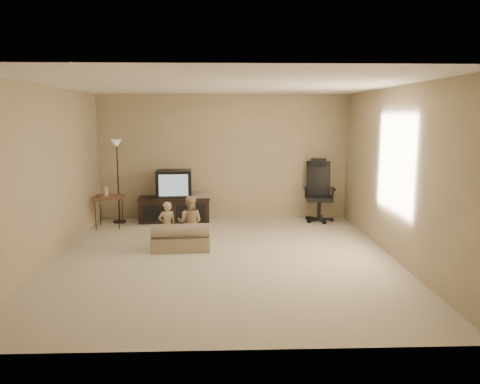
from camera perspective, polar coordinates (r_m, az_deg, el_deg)
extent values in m
plane|color=beige|center=(6.97, -2.00, -8.05)|extent=(5.50, 5.50, 0.00)
plane|color=white|center=(6.67, -2.12, 12.91)|extent=(5.50, 5.50, 0.00)
plane|color=tan|center=(9.44, -2.05, 4.26)|extent=(5.00, 0.00, 5.00)
plane|color=tan|center=(3.99, -2.07, -2.68)|extent=(5.00, 0.00, 5.00)
plane|color=tan|center=(7.16, -22.50, 1.94)|extent=(0.00, 5.50, 5.50)
plane|color=tan|center=(7.16, 18.40, 2.17)|extent=(0.00, 5.50, 5.50)
cube|color=black|center=(9.39, -7.98, -2.22)|extent=(1.39, 0.56, 0.44)
cube|color=black|center=(9.34, -8.01, -0.73)|extent=(1.43, 0.60, 0.04)
cube|color=black|center=(9.16, -10.06, -2.52)|extent=(0.56, 0.05, 0.33)
cube|color=black|center=(9.13, -6.04, -2.47)|extent=(0.56, 0.05, 0.33)
cube|color=black|center=(9.31, -8.05, 1.03)|extent=(0.71, 0.52, 0.54)
cube|color=white|center=(9.07, -8.12, 0.81)|extent=(0.56, 0.04, 0.42)
cube|color=silver|center=(9.27, -4.73, -0.44)|extent=(0.40, 0.29, 0.06)
cylinder|color=black|center=(9.38, 9.59, -2.10)|extent=(0.07, 0.07, 0.39)
cube|color=black|center=(9.34, 9.63, -0.74)|extent=(0.53, 0.53, 0.09)
cube|color=black|center=(9.52, 9.53, 1.66)|extent=(0.48, 0.21, 0.69)
cube|color=black|center=(9.48, 9.58, 3.61)|extent=(0.30, 0.12, 0.16)
cube|color=black|center=(9.28, 8.04, 0.41)|extent=(0.09, 0.28, 0.04)
cube|color=black|center=(9.35, 11.28, 0.38)|extent=(0.09, 0.28, 0.04)
cube|color=brown|center=(9.08, -15.72, -0.62)|extent=(0.55, 0.55, 0.03)
cylinder|color=black|center=(8.98, -17.20, -2.66)|extent=(0.01, 0.01, 0.58)
cylinder|color=black|center=(8.90, -14.55, -2.64)|extent=(0.01, 0.01, 0.58)
cylinder|color=black|center=(9.38, -16.68, -2.13)|extent=(0.01, 0.01, 0.58)
cylinder|color=black|center=(9.30, -14.13, -2.11)|extent=(0.01, 0.01, 0.58)
cylinder|color=beige|center=(9.12, -16.02, -0.03)|extent=(0.07, 0.07, 0.15)
cone|color=#FED8A6|center=(9.11, -16.05, 0.60)|extent=(0.06, 0.06, 0.05)
cylinder|color=black|center=(9.53, -14.44, -3.51)|extent=(0.25, 0.25, 0.03)
cylinder|color=black|center=(9.40, -14.63, 1.03)|extent=(0.03, 0.03, 1.53)
cone|color=beige|center=(9.32, -14.83, 5.75)|extent=(0.22, 0.22, 0.14)
cube|color=tan|center=(7.43, -7.21, -6.08)|extent=(0.92, 0.53, 0.23)
cylinder|color=tan|center=(7.22, -7.30, -4.77)|extent=(0.89, 0.25, 0.22)
imported|color=tan|center=(7.41, -8.88, -4.05)|extent=(0.33, 0.28, 0.76)
imported|color=tan|center=(7.39, -6.13, -3.70)|extent=(0.45, 0.30, 0.85)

